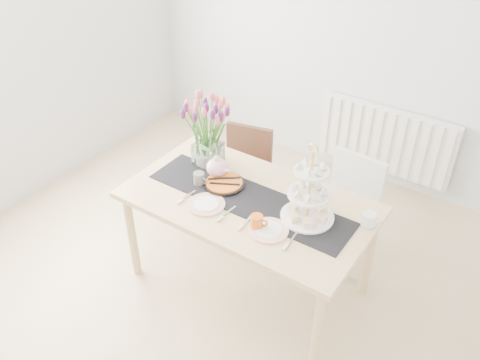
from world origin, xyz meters
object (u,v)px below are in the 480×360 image
Objects in this scene: tulip_vase at (207,121)px; cake_stand at (309,200)px; tart_tin at (224,184)px; plate_right at (269,230)px; radiator at (386,140)px; teapot at (217,167)px; cream_jug at (369,219)px; mug_grey at (199,179)px; mug_orange at (257,222)px; chair_brown at (245,168)px; plate_left at (206,205)px; chair_white at (348,202)px; dining_table at (248,209)px.

cake_stand is at bearing -9.50° from tulip_vase.
tart_tin is at bearing -31.98° from tulip_vase.
radiator is at bearing 88.75° from plate_right.
cream_jug is at bearing 15.93° from teapot.
mug_grey is at bearing -152.80° from tart_tin.
mug_orange is (-0.21, -0.25, -0.09)m from cake_stand.
tulip_vase is 0.44m from tart_tin.
mug_grey reaches higher than plate_right.
tulip_vase reaches higher than plate_right.
plate_left is (0.28, -0.87, 0.31)m from chair_brown.
plate_left is (0.03, -0.24, -0.01)m from tart_tin.
chair_brown is at bearing -174.19° from chair_white.
plate_left is at bearing -54.79° from tulip_vase.
dining_table is at bearing -173.77° from cake_stand.
teapot is 1.06m from cream_jug.
plate_right reaches higher than radiator.
dining_table is 0.77m from cream_jug.
chair_white is at bearing 47.55° from mug_grey.
plate_left is at bearing -157.50° from cake_stand.
tulip_vase is at bearing -146.12° from chair_white.
plate_right is at bearing -95.38° from chair_white.
cake_stand reaches higher than dining_table.
dining_table is 0.37m from teapot.
dining_table is at bearing 112.06° from mug_orange.
plate_right is at bearing -11.37° from mug_orange.
radiator is 1.92× the size of tulip_vase.
mug_grey reaches higher than chair_white.
tart_tin is 3.09× the size of mug_grey.
chair_brown reaches higher than plate_left.
teapot is at bearing 128.33° from mug_orange.
tart_tin is 0.17m from mug_grey.
radiator is 1.80m from tart_tin.
tart_tin is at bearing -107.40° from radiator.
dining_table is 17.74× the size of mug_orange.
mug_grey is (-0.37, -0.04, 0.12)m from dining_table.
radiator is at bearing 100.23° from chair_white.
radiator is 1.63m from cream_jug.
plate_left is at bearing -120.07° from chair_white.
plate_left is 1.02× the size of plate_right.
cream_jug reaches higher than chair_white.
tart_tin is at bearing -179.20° from cake_stand.
dining_table is 1.95× the size of chair_white.
chair_brown is (-0.79, -1.06, -0.00)m from radiator.
cake_stand is 0.38m from cream_jug.
chair_brown is 2.84× the size of tart_tin.
chair_brown reaches higher than dining_table.
cream_jug is at bearing 24.30° from cake_stand.
plate_right is at bearing -154.75° from cream_jug.
mug_orange reaches higher than plate_right.
radiator is 4.94× the size of plate_left.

